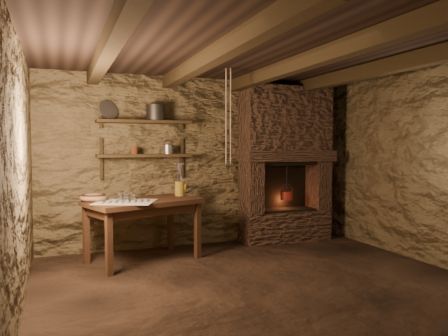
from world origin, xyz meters
name	(u,v)px	position (x,y,z in m)	size (l,w,h in m)	color
floor	(261,284)	(0.00, 0.00, 0.00)	(4.50, 4.50, 0.00)	black
back_wall	(201,162)	(0.00, 2.00, 1.20)	(4.50, 0.04, 2.40)	#4A3922
front_wall	(409,185)	(0.00, -2.00, 1.20)	(4.50, 0.04, 2.40)	#4A3922
left_wall	(18,174)	(-2.25, 0.00, 1.20)	(0.04, 4.00, 2.40)	#4A3922
right_wall	(430,165)	(2.25, 0.00, 1.20)	(0.04, 4.00, 2.40)	#4A3922
ceiling	(262,49)	(0.00, 0.00, 2.40)	(4.50, 4.00, 0.04)	black
beam_far_left	(109,47)	(-1.50, 0.00, 2.31)	(0.14, 3.95, 0.16)	black
beam_mid_left	(215,55)	(-0.50, 0.00, 2.31)	(0.14, 3.95, 0.16)	black
beam_mid_right	(305,62)	(0.50, 0.00, 2.31)	(0.14, 3.95, 0.16)	black
beam_far_right	(382,68)	(1.50, 0.00, 2.31)	(0.14, 3.95, 0.16)	black
shelf_lower	(145,155)	(-0.85, 1.84, 1.30)	(1.25, 0.30, 0.04)	black
shelf_upper	(144,122)	(-0.85, 1.84, 1.75)	(1.25, 0.30, 0.04)	black
hearth	(285,159)	(1.25, 1.77, 1.23)	(1.43, 0.51, 2.30)	#3B271D
work_table	(143,228)	(-0.97, 1.35, 0.41)	(1.51, 1.16, 0.76)	black
linen_cloth	(126,202)	(-1.20, 1.20, 0.77)	(0.67, 0.54, 0.01)	beige
pewter_cutlery_row	(126,201)	(-1.20, 1.18, 0.78)	(0.56, 0.22, 0.01)	#9A988C
drinking_glasses	(126,197)	(-1.18, 1.33, 0.82)	(0.22, 0.06, 0.09)	white
stoneware_jug	(180,182)	(-0.43, 1.59, 0.95)	(0.16, 0.16, 0.44)	olive
wooden_bowl	(94,198)	(-1.55, 1.43, 0.80)	(0.32, 0.32, 0.11)	#946140
iron_stockpot	(156,113)	(-0.69, 1.84, 1.87)	(0.26, 0.26, 0.19)	#292624
tin_pan	(108,110)	(-1.31, 1.94, 1.90)	(0.26, 0.26, 0.04)	#989893
small_kettle	(168,149)	(-0.53, 1.84, 1.38)	(0.18, 0.13, 0.19)	#989893
rusty_tin	(134,150)	(-0.99, 1.84, 1.37)	(0.10, 0.10, 0.10)	#542610
red_pot	(287,195)	(1.25, 1.72, 0.70)	(0.21, 0.19, 0.54)	maroon
hanging_ropes	(228,116)	(0.05, 1.05, 1.80)	(0.08, 0.08, 1.20)	tan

